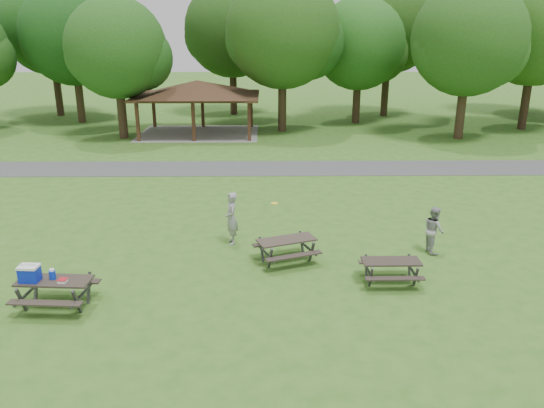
{
  "coord_description": "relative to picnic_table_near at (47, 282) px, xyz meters",
  "views": [
    {
      "loc": [
        0.78,
        -13.8,
        7.23
      ],
      "look_at": [
        1.0,
        4.0,
        1.3
      ],
      "focal_mm": 35.0,
      "sensor_mm": 36.0,
      "label": 1
    }
  ],
  "objects": [
    {
      "name": "tree_row_f",
      "position": [
        13.19,
        29.46,
        5.06
      ],
      "size": [
        7.35,
        7.0,
        9.55
      ],
      "color": "black",
      "rests_on": "ground"
    },
    {
      "name": "pavilion",
      "position": [
        1.1,
        24.93,
        2.29
      ],
      "size": [
        8.6,
        7.01,
        3.76
      ],
      "color": "#3C2316",
      "rests_on": "ground"
    },
    {
      "name": "frisbee_in_flight",
      "position": [
        6.18,
        4.29,
        0.77
      ],
      "size": [
        0.31,
        0.31,
        0.02
      ],
      "color": "yellow",
      "rests_on": "ground"
    },
    {
      "name": "tree_deep_c",
      "position": [
        16.2,
        32.96,
        6.67
      ],
      "size": [
        8.82,
        8.4,
        11.9
      ],
      "color": "#322216",
      "rests_on": "ground"
    },
    {
      "name": "tree_deep_b",
      "position": [
        3.2,
        33.96,
        6.11
      ],
      "size": [
        8.4,
        8.0,
        11.13
      ],
      "color": "black",
      "rests_on": "ground"
    },
    {
      "name": "tree_row_c",
      "position": [
        -8.8,
        29.96,
        5.76
      ],
      "size": [
        8.19,
        7.8,
        10.67
      ],
      "color": "#332316",
      "rests_on": "ground"
    },
    {
      "name": "ground",
      "position": [
        5.1,
        0.93,
        -0.78
      ],
      "size": [
        160.0,
        160.0,
        0.0
      ],
      "primitive_type": "plane",
      "color": "#34641C",
      "rests_on": "ground"
    },
    {
      "name": "picnic_table_near",
      "position": [
        0.0,
        0.0,
        0.0
      ],
      "size": [
        2.05,
        1.69,
        1.35
      ],
      "color": "#2B251F",
      "rests_on": "ground"
    },
    {
      "name": "picnic_table_middle",
      "position": [
        6.54,
        2.91,
        -0.18
      ],
      "size": [
        2.27,
        2.05,
        0.81
      ],
      "color": "#322A24",
      "rests_on": "ground"
    },
    {
      "name": "tree_deep_a",
      "position": [
        -11.8,
        33.46,
        6.35
      ],
      "size": [
        8.4,
        8.0,
        11.38
      ],
      "color": "#312116",
      "rests_on": "ground"
    },
    {
      "name": "tree_row_g",
      "position": [
        19.19,
        22.96,
        5.55
      ],
      "size": [
        7.77,
        7.4,
        10.25
      ],
      "color": "#312215",
      "rests_on": "ground"
    },
    {
      "name": "tree_row_e",
      "position": [
        7.2,
        25.96,
        6.01
      ],
      "size": [
        8.4,
        8.0,
        11.02
      ],
      "color": "black",
      "rests_on": "ground"
    },
    {
      "name": "asphalt_path",
      "position": [
        5.1,
        14.93,
        -0.77
      ],
      "size": [
        120.0,
        3.2,
        0.02
      ],
      "primitive_type": "cube",
      "color": "#414144",
      "rests_on": "ground"
    },
    {
      "name": "tree_row_h",
      "position": [
        25.2,
        26.46,
        6.25
      ],
      "size": [
        8.61,
        8.2,
        11.37
      ],
      "color": "black",
      "rests_on": "ground"
    },
    {
      "name": "tree_row_d",
      "position": [
        -3.82,
        23.46,
        4.99
      ],
      "size": [
        6.93,
        6.6,
        9.27
      ],
      "color": "black",
      "rests_on": "ground"
    },
    {
      "name": "frisbee_thrower",
      "position": [
        4.68,
        4.47,
        0.16
      ],
      "size": [
        0.57,
        0.75,
        1.86
      ],
      "primitive_type": "imported",
      "rotation": [
        0.0,
        0.0,
        -1.38
      ],
      "color": "gray",
      "rests_on": "ground"
    },
    {
      "name": "frisbee_catcher",
      "position": [
        11.51,
        3.64,
        0.02
      ],
      "size": [
        0.69,
        0.84,
        1.6
      ],
      "primitive_type": "imported",
      "rotation": [
        0.0,
        0.0,
        1.69
      ],
      "color": "#9C9C9E",
      "rests_on": "ground"
    },
    {
      "name": "picnic_table_far",
      "position": [
        9.57,
        1.37,
        -0.23
      ],
      "size": [
        1.71,
        1.39,
        0.74
      ],
      "color": "#2A231E",
      "rests_on": "ground"
    },
    {
      "name": "tree_deep_d",
      "position": [
        29.2,
        34.46,
        6.25
      ],
      "size": [
        8.4,
        8.0,
        11.27
      ],
      "color": "black",
      "rests_on": "ground"
    }
  ]
}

